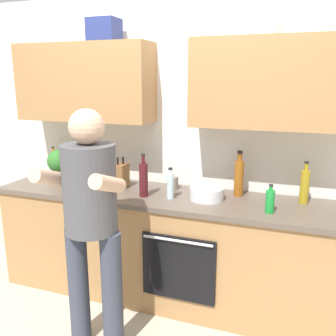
{
  "coord_description": "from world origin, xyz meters",
  "views": [
    {
      "loc": [
        0.99,
        -2.65,
        1.81
      ],
      "look_at": [
        0.07,
        -0.1,
        1.15
      ],
      "focal_mm": 39.4,
      "sensor_mm": 36.0,
      "label": 1
    }
  ],
  "objects_px": {
    "bottle_water": "(170,185)",
    "bottle_oil": "(305,186)",
    "cup_stoneware": "(174,183)",
    "knife_block": "(121,176)",
    "person_standing": "(91,214)",
    "mixing_bowl": "(207,193)",
    "potted_herb": "(59,163)",
    "bottle_soda": "(270,201)",
    "bottle_juice": "(54,165)",
    "grocery_bag_bread": "(87,175)",
    "bottle_syrup": "(239,177)",
    "bottle_wine": "(144,179)"
  },
  "relations": [
    {
      "from": "person_standing",
      "to": "knife_block",
      "type": "xyz_separation_m",
      "value": [
        -0.18,
        0.79,
        0.04
      ]
    },
    {
      "from": "bottle_juice",
      "to": "mixing_bowl",
      "type": "height_order",
      "value": "bottle_juice"
    },
    {
      "from": "person_standing",
      "to": "potted_herb",
      "type": "distance_m",
      "value": 1.13
    },
    {
      "from": "bottle_juice",
      "to": "grocery_bag_bread",
      "type": "xyz_separation_m",
      "value": [
        0.47,
        -0.18,
        -0.01
      ]
    },
    {
      "from": "knife_block",
      "to": "grocery_bag_bread",
      "type": "relative_size",
      "value": 1.13
    },
    {
      "from": "bottle_soda",
      "to": "grocery_bag_bread",
      "type": "height_order",
      "value": "bottle_soda"
    },
    {
      "from": "bottle_syrup",
      "to": "cup_stoneware",
      "type": "relative_size",
      "value": 3.48
    },
    {
      "from": "bottle_syrup",
      "to": "grocery_bag_bread",
      "type": "relative_size",
      "value": 1.54
    },
    {
      "from": "bottle_water",
      "to": "bottle_syrup",
      "type": "relative_size",
      "value": 0.68
    },
    {
      "from": "grocery_bag_bread",
      "to": "bottle_syrup",
      "type": "bearing_deg",
      "value": 7.87
    },
    {
      "from": "bottle_oil",
      "to": "knife_block",
      "type": "relative_size",
      "value": 1.2
    },
    {
      "from": "person_standing",
      "to": "bottle_juice",
      "type": "xyz_separation_m",
      "value": [
        -0.95,
        0.91,
        0.05
      ]
    },
    {
      "from": "bottle_oil",
      "to": "mixing_bowl",
      "type": "height_order",
      "value": "bottle_oil"
    },
    {
      "from": "mixing_bowl",
      "to": "grocery_bag_bread",
      "type": "distance_m",
      "value": 1.06
    },
    {
      "from": "cup_stoneware",
      "to": "mixing_bowl",
      "type": "bearing_deg",
      "value": -27.6
    },
    {
      "from": "bottle_wine",
      "to": "potted_herb",
      "type": "relative_size",
      "value": 1.19
    },
    {
      "from": "bottle_juice",
      "to": "bottle_soda",
      "type": "bearing_deg",
      "value": -8.95
    },
    {
      "from": "bottle_syrup",
      "to": "mixing_bowl",
      "type": "xyz_separation_m",
      "value": [
        -0.22,
        -0.17,
        -0.11
      ]
    },
    {
      "from": "person_standing",
      "to": "bottle_juice",
      "type": "height_order",
      "value": "person_standing"
    },
    {
      "from": "cup_stoneware",
      "to": "potted_herb",
      "type": "height_order",
      "value": "potted_herb"
    },
    {
      "from": "grocery_bag_bread",
      "to": "bottle_water",
      "type": "bearing_deg",
      "value": -5.43
    },
    {
      "from": "bottle_wine",
      "to": "mixing_bowl",
      "type": "height_order",
      "value": "bottle_wine"
    },
    {
      "from": "bottle_soda",
      "to": "bottle_syrup",
      "type": "bearing_deg",
      "value": 130.6
    },
    {
      "from": "bottle_wine",
      "to": "potted_herb",
      "type": "height_order",
      "value": "bottle_wine"
    },
    {
      "from": "person_standing",
      "to": "mixing_bowl",
      "type": "relative_size",
      "value": 6.23
    },
    {
      "from": "person_standing",
      "to": "grocery_bag_bread",
      "type": "distance_m",
      "value": 0.87
    },
    {
      "from": "cup_stoneware",
      "to": "grocery_bag_bread",
      "type": "height_order",
      "value": "grocery_bag_bread"
    },
    {
      "from": "cup_stoneware",
      "to": "mixing_bowl",
      "type": "distance_m",
      "value": 0.37
    },
    {
      "from": "knife_block",
      "to": "bottle_juice",
      "type": "bearing_deg",
      "value": 171.03
    },
    {
      "from": "mixing_bowl",
      "to": "grocery_bag_bread",
      "type": "bearing_deg",
      "value": -179.9
    },
    {
      "from": "bottle_soda",
      "to": "knife_block",
      "type": "height_order",
      "value": "knife_block"
    },
    {
      "from": "potted_herb",
      "to": "bottle_oil",
      "type": "bearing_deg",
      "value": 2.53
    },
    {
      "from": "knife_block",
      "to": "bottle_wine",
      "type": "bearing_deg",
      "value": -29.24
    },
    {
      "from": "bottle_water",
      "to": "bottle_oil",
      "type": "bearing_deg",
      "value": 13.45
    },
    {
      "from": "potted_herb",
      "to": "bottle_syrup",
      "type": "bearing_deg",
      "value": 3.91
    },
    {
      "from": "mixing_bowl",
      "to": "knife_block",
      "type": "relative_size",
      "value": 0.99
    },
    {
      "from": "bottle_oil",
      "to": "potted_herb",
      "type": "relative_size",
      "value": 1.1
    },
    {
      "from": "bottle_water",
      "to": "cup_stoneware",
      "type": "distance_m",
      "value": 0.26
    },
    {
      "from": "bottle_soda",
      "to": "cup_stoneware",
      "type": "height_order",
      "value": "bottle_soda"
    },
    {
      "from": "person_standing",
      "to": "bottle_wine",
      "type": "distance_m",
      "value": 0.64
    },
    {
      "from": "bottle_wine",
      "to": "bottle_oil",
      "type": "distance_m",
      "value": 1.22
    },
    {
      "from": "bottle_juice",
      "to": "bottle_wine",
      "type": "height_order",
      "value": "bottle_wine"
    },
    {
      "from": "bottle_syrup",
      "to": "mixing_bowl",
      "type": "bearing_deg",
      "value": -141.08
    },
    {
      "from": "bottle_juice",
      "to": "cup_stoneware",
      "type": "xyz_separation_m",
      "value": [
        1.2,
        -0.01,
        -0.06
      ]
    },
    {
      "from": "bottle_water",
      "to": "potted_herb",
      "type": "height_order",
      "value": "potted_herb"
    },
    {
      "from": "person_standing",
      "to": "knife_block",
      "type": "distance_m",
      "value": 0.81
    },
    {
      "from": "bottle_syrup",
      "to": "mixing_bowl",
      "type": "height_order",
      "value": "bottle_syrup"
    },
    {
      "from": "bottle_wine",
      "to": "bottle_oil",
      "type": "xyz_separation_m",
      "value": [
        1.19,
        0.25,
        -0.01
      ]
    },
    {
      "from": "cup_stoneware",
      "to": "knife_block",
      "type": "xyz_separation_m",
      "value": [
        -0.44,
        -0.11,
        0.05
      ]
    },
    {
      "from": "cup_stoneware",
      "to": "knife_block",
      "type": "bearing_deg",
      "value": -165.25
    }
  ]
}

